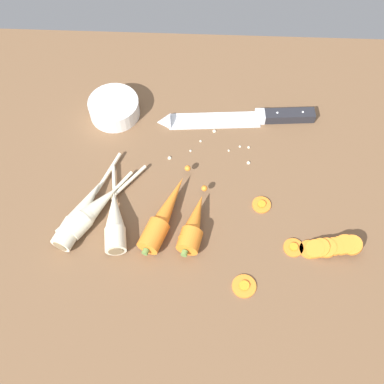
{
  "coord_description": "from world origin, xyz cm",
  "views": [
    {
      "loc": [
        1.94,
        -49.52,
        82.25
      ],
      "look_at": [
        0.0,
        -2.0,
        1.5
      ],
      "focal_mm": 44.29,
      "sensor_mm": 36.0,
      "label": 1
    }
  ],
  "objects": [
    {
      "name": "ground_plane",
      "position": [
        0.0,
        0.0,
        -2.0
      ],
      "size": [
        120.0,
        90.0,
        4.0
      ],
      "primitive_type": "cube",
      "color": "brown"
    },
    {
      "name": "carrot_slice_stray_near",
      "position": [
        13.87,
        -3.6,
        0.36
      ],
      "size": [
        3.71,
        3.71,
        0.7
      ],
      "color": "orange",
      "rests_on": "ground_plane"
    },
    {
      "name": "mince_crumbs",
      "position": [
        4.13,
        9.67,
        0.35
      ],
      "size": [
        17.42,
        8.8,
        0.8
      ],
      "color": "beige",
      "rests_on": "ground_plane"
    },
    {
      "name": "carrot_slice_stray_far",
      "position": [
        19.56,
        -12.59,
        0.36
      ],
      "size": [
        3.78,
        3.78,
        0.7
      ],
      "color": "orange",
      "rests_on": "ground_plane"
    },
    {
      "name": "whole_carrot_second",
      "position": [
        0.55,
        -9.48,
        2.1
      ],
      "size": [
        6.72,
        15.23,
        4.2
      ],
      "color": "orange",
      "rests_on": "ground_plane"
    },
    {
      "name": "parsnip_front",
      "position": [
        -19.27,
        -7.49,
        1.98
      ],
      "size": [
        11.92,
        15.91,
        4.0
      ],
      "color": "beige",
      "rests_on": "ground_plane"
    },
    {
      "name": "parsnip_back",
      "position": [
        -19.2,
        -7.51,
        1.98
      ],
      "size": [
        15.67,
        19.11,
        4.0
      ],
      "color": "beige",
      "rests_on": "ground_plane"
    },
    {
      "name": "parsnip_mid_left",
      "position": [
        -21.16,
        -7.85,
        1.98
      ],
      "size": [
        10.64,
        22.64,
        4.0
      ],
      "color": "beige",
      "rests_on": "ground_plane"
    },
    {
      "name": "chefs_knife",
      "position": [
        8.36,
        17.69,
        0.65
      ],
      "size": [
        34.86,
        6.0,
        4.18
      ],
      "color": "silver",
      "rests_on": "ground_plane"
    },
    {
      "name": "prep_bowl",
      "position": [
        -17.99,
        18.48,
        2.15
      ],
      "size": [
        11.0,
        11.0,
        4.0
      ],
      "color": "white",
      "rests_on": "ground_plane"
    },
    {
      "name": "parsnip_mid_right",
      "position": [
        -14.4,
        -9.27,
        1.98
      ],
      "size": [
        5.78,
        19.53,
        4.0
      ],
      "color": "beige",
      "rests_on": "ground_plane"
    },
    {
      "name": "carrot_slice_stack",
      "position": [
        26.24,
        -12.63,
        1.21
      ],
      "size": [
        11.34,
        4.34,
        3.55
      ],
      "color": "orange",
      "rests_on": "ground_plane"
    },
    {
      "name": "whole_carrot",
      "position": [
        -5.13,
        -7.66,
        2.1
      ],
      "size": [
        9.67,
        19.87,
        4.2
      ],
      "color": "orange",
      "rests_on": "ground_plane"
    },
    {
      "name": "carrot_slice_stray_mid",
      "position": [
        10.16,
        -20.54,
        0.36
      ],
      "size": [
        4.4,
        4.4,
        0.7
      ],
      "color": "orange",
      "rests_on": "ground_plane"
    }
  ]
}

